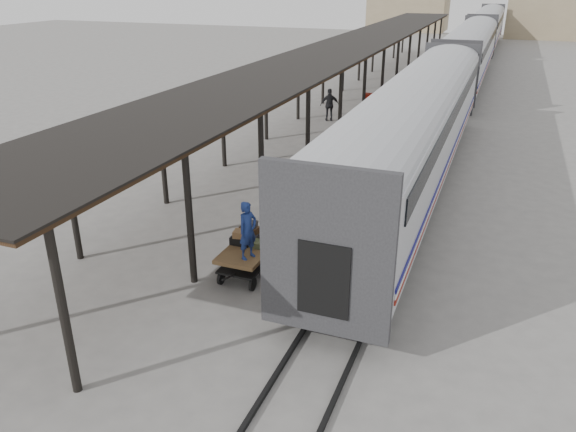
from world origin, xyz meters
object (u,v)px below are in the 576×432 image
(baggage_cart, at_px, (250,253))
(pedestrian, at_px, (330,105))
(porter, at_px, (248,230))
(luggage_tug, at_px, (371,108))

(baggage_cart, bearing_deg, pedestrian, 100.55)
(baggage_cart, bearing_deg, porter, -68.66)
(porter, xyz_separation_m, pedestrian, (-3.72, 19.84, -0.73))
(porter, bearing_deg, pedestrian, 33.22)
(luggage_tug, relative_size, porter, 1.08)
(porter, bearing_deg, baggage_cart, 43.63)
(baggage_cart, xyz_separation_m, luggage_tug, (-1.17, 20.49, 0.04))
(baggage_cart, height_order, pedestrian, pedestrian)
(luggage_tug, relative_size, pedestrian, 0.93)
(baggage_cart, xyz_separation_m, pedestrian, (-3.47, 19.19, 0.33))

